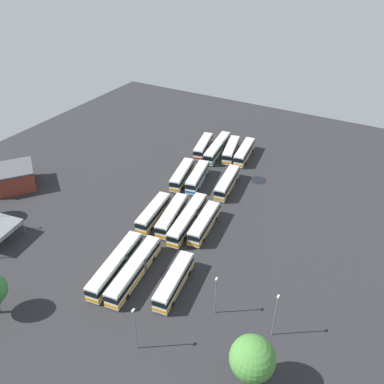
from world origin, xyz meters
name	(u,v)px	position (x,y,z in m)	size (l,w,h in m)	color
ground_plane	(193,203)	(0.00, 0.00, 0.00)	(130.15, 130.15, 0.00)	#28282B
bus_row0_slot0	(203,146)	(-23.26, -9.65, 1.81)	(12.10, 5.18, 3.41)	silver
bus_row0_slot1	(217,148)	(-24.40, -5.82, 1.81)	(16.01, 4.65, 3.41)	silver
bus_row0_slot2	(231,150)	(-25.02, -1.99, 1.81)	(12.47, 5.31, 3.41)	silver
bus_row0_slot3	(244,152)	(-25.63, 1.69, 1.81)	(12.90, 4.26, 3.41)	silver
bus_row1_slot0	(182,175)	(-7.07, -6.97, 1.81)	(12.25, 5.12, 3.41)	silver
bus_row1_slot1	(197,177)	(-7.98, -3.17, 1.81)	(12.06, 4.87, 3.41)	silver
bus_row1_slot3	(227,182)	(-9.16, 4.21, 1.81)	(12.79, 4.27, 3.41)	silver
bus_row2_slot0	(154,213)	(9.38, -4.29, 1.81)	(12.09, 4.17, 3.41)	silver
bus_row2_slot1	(172,215)	(8.26, -0.38, 1.81)	(12.99, 4.89, 3.41)	silver
bus_row2_slot2	(188,219)	(7.64, 3.09, 1.81)	(16.00, 4.53, 3.41)	silver
bus_row2_slot3	(204,223)	(7.29, 6.70, 1.81)	(12.31, 3.99, 3.41)	silver
bus_row3_slot0	(116,265)	(25.60, -1.42, 1.81)	(16.01, 4.91, 3.41)	silver
bus_row3_slot1	(135,270)	(25.00, 2.24, 1.81)	(16.00, 4.61, 3.41)	silver
bus_row3_slot3	(174,281)	(23.85, 9.67, 1.81)	(12.35, 4.24, 3.41)	silver
depot_building	(13,178)	(14.93, -40.79, 2.59)	(13.36, 13.26, 5.14)	maroon
lamp_post_far_corner	(216,294)	(25.09, 18.02, 4.26)	(0.56, 0.28, 7.70)	slate
lamp_post_near_entrance	(135,328)	(36.40, 11.00, 4.61)	(0.56, 0.28, 8.38)	slate
lamp_post_by_building	(275,314)	(24.59, 27.39, 4.67)	(0.56, 0.28, 8.51)	slate
tree_northeast	(252,358)	(33.67, 27.39, 5.92)	(5.99, 5.99, 8.93)	brown
puddle_near_shelter	(170,275)	(21.57, 7.37, 0.00)	(3.45, 3.45, 0.01)	black
puddle_between_rows	(259,180)	(-16.61, 9.46, 0.00)	(3.88, 3.88, 0.01)	black
puddle_centre_drain	(212,206)	(-0.89, 4.31, 0.00)	(3.38, 3.38, 0.01)	black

